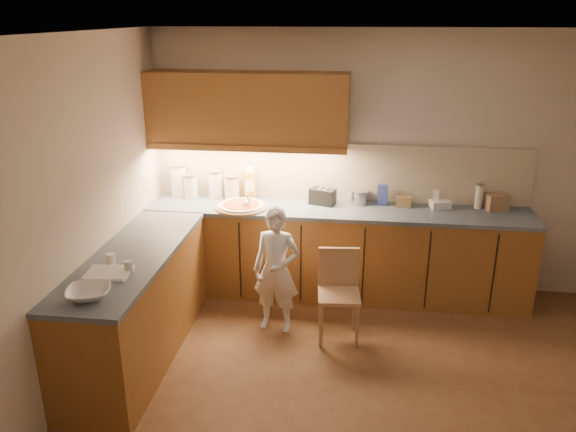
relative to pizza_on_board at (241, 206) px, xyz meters
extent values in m
plane|color=brown|center=(1.31, -1.58, -0.94)|extent=(4.50, 4.50, 0.00)
cube|color=beige|center=(1.31, 0.42, 0.36)|extent=(4.50, 0.04, 2.60)
cube|color=beige|center=(-0.94, -1.58, 0.36)|extent=(0.04, 4.00, 2.60)
cube|color=white|center=(1.31, -1.58, 1.66)|extent=(4.50, 4.00, 0.04)
cube|color=#945E2B|center=(0.94, 0.12, -0.50)|extent=(3.75, 0.60, 0.88)
cube|color=#945E2B|center=(-0.64, -1.18, -0.50)|extent=(0.60, 2.00, 0.88)
cube|color=#475766|center=(0.94, 0.12, -0.04)|extent=(3.77, 0.62, 0.04)
cube|color=#475766|center=(-0.64, -1.18, -0.04)|extent=(0.62, 2.02, 0.04)
cube|color=black|center=(-0.59, -0.19, -0.50)|extent=(0.02, 0.01, 0.80)
cube|color=black|center=(0.01, -0.19, -0.50)|extent=(0.02, 0.01, 0.80)
cube|color=black|center=(0.61, -0.19, -0.50)|extent=(0.02, 0.01, 0.80)
cube|color=black|center=(1.21, -0.19, -0.50)|extent=(0.02, 0.01, 0.80)
cube|color=black|center=(1.81, -0.19, -0.50)|extent=(0.02, 0.01, 0.80)
cube|color=black|center=(2.41, -0.19, -0.50)|extent=(0.02, 0.01, 0.80)
cube|color=#C2B496|center=(0.94, 0.40, 0.27)|extent=(3.75, 0.02, 0.58)
cube|color=#945E2B|center=(0.04, 0.24, 0.91)|extent=(1.95, 0.35, 0.70)
cube|color=#945E2B|center=(0.04, 0.07, 0.56)|extent=(1.95, 0.02, 0.06)
cylinder|color=#A48052|center=(0.00, 0.00, -0.01)|extent=(0.50, 0.50, 0.02)
cylinder|color=beige|center=(0.00, 0.00, 0.01)|extent=(0.44, 0.44, 0.02)
cylinder|color=#B74018|center=(0.00, 0.00, 0.02)|extent=(0.35, 0.35, 0.01)
sphere|color=white|center=(0.06, -0.04, 0.04)|extent=(0.06, 0.06, 0.06)
cylinder|color=white|center=(0.10, -0.10, 0.07)|extent=(0.03, 0.12, 0.20)
imported|color=white|center=(0.44, -0.64, -0.37)|extent=(0.45, 0.33, 1.15)
cylinder|color=tan|center=(0.86, -0.91, -0.74)|extent=(0.03, 0.03, 0.40)
cylinder|color=tan|center=(1.17, -0.88, -0.74)|extent=(0.03, 0.03, 0.40)
cylinder|color=tan|center=(0.84, -0.61, -0.74)|extent=(0.03, 0.03, 0.40)
cylinder|color=tan|center=(1.14, -0.58, -0.74)|extent=(0.03, 0.03, 0.40)
cube|color=tan|center=(1.00, -0.75, -0.52)|extent=(0.39, 0.39, 0.04)
cube|color=tan|center=(0.99, -0.58, -0.32)|extent=(0.36, 0.06, 0.36)
imported|color=white|center=(-0.64, -1.93, 0.01)|extent=(0.36, 0.36, 0.07)
cylinder|color=silver|center=(-0.72, 0.31, 0.14)|extent=(0.16, 0.16, 0.32)
cylinder|color=tan|center=(-0.72, 0.31, 0.31)|extent=(0.17, 0.17, 0.02)
cylinder|color=silver|center=(-0.58, 0.25, 0.10)|extent=(0.14, 0.14, 0.23)
cylinder|color=gray|center=(-0.58, 0.25, 0.22)|extent=(0.14, 0.14, 0.02)
cylinder|color=white|center=(-0.33, 0.30, 0.11)|extent=(0.14, 0.14, 0.27)
cylinder|color=gray|center=(-0.33, 0.30, 0.26)|extent=(0.15, 0.15, 0.02)
cylinder|color=beige|center=(-0.15, 0.26, 0.10)|extent=(0.15, 0.15, 0.24)
cylinder|color=gray|center=(-0.15, 0.26, 0.22)|extent=(0.16, 0.16, 0.02)
cube|color=gold|center=(0.03, 0.31, 0.12)|extent=(0.11, 0.08, 0.28)
cube|color=silver|center=(0.03, 0.31, 0.29)|extent=(0.07, 0.05, 0.05)
cube|color=black|center=(0.78, 0.23, 0.06)|extent=(0.28, 0.21, 0.16)
cube|color=#AFAFB4|center=(0.75, 0.24, 0.14)|extent=(0.06, 0.11, 0.00)
cube|color=#AFAFB4|center=(0.81, 0.22, 0.14)|extent=(0.06, 0.11, 0.00)
cylinder|color=#ABABAF|center=(1.14, 0.29, 0.04)|extent=(0.18, 0.18, 0.13)
cylinder|color=#ABABAF|center=(1.14, 0.29, 0.11)|extent=(0.19, 0.19, 0.01)
cube|color=#2F3F8F|center=(1.37, 0.29, 0.08)|extent=(0.11, 0.08, 0.20)
cube|color=#967A50|center=(1.58, 0.27, 0.03)|extent=(0.15, 0.12, 0.11)
cube|color=silver|center=(1.89, 0.29, 0.06)|extent=(0.06, 0.06, 0.17)
cube|color=white|center=(1.93, 0.26, 0.02)|extent=(0.21, 0.17, 0.08)
cylinder|color=beige|center=(2.30, 0.30, 0.09)|extent=(0.07, 0.07, 0.23)
cylinder|color=gray|center=(2.30, 0.30, 0.21)|extent=(0.08, 0.08, 0.02)
cube|color=#9E7755|center=(2.47, 0.28, 0.06)|extent=(0.23, 0.20, 0.15)
cube|color=silver|center=(-0.66, -1.58, -0.01)|extent=(0.33, 0.27, 0.02)
cylinder|color=silver|center=(-0.71, -1.41, 0.02)|extent=(0.08, 0.08, 0.09)
cylinder|color=white|center=(-0.53, -1.51, 0.02)|extent=(0.08, 0.08, 0.09)
camera|label=1|loc=(1.11, -5.09, 1.78)|focal=35.00mm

